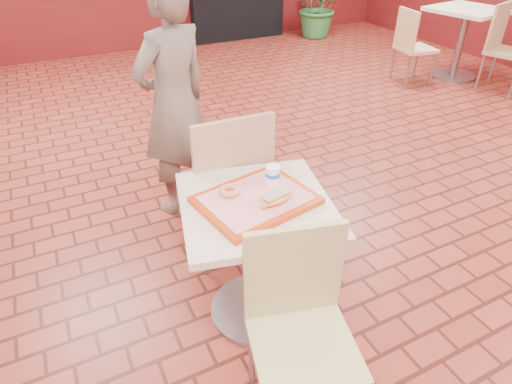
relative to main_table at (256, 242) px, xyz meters
name	(u,v)px	position (x,y,z in m)	size (l,w,h in m)	color
wainscot_band	(373,145)	(1.18, 0.55, 0.01)	(8.00, 10.00, 1.00)	#5A1112
main_table	(256,242)	(0.00, 0.00, 0.00)	(0.69, 0.69, 0.73)	beige
chair_main_front	(299,321)	(-0.06, -0.51, 0.00)	(0.49, 0.49, 0.88)	tan
chair_main_back	(228,181)	(0.06, 0.49, 0.06)	(0.47, 0.47, 0.98)	tan
customer	(174,103)	(-0.02, 1.16, 0.31)	(0.58, 0.38, 1.59)	#6F6356
serving_tray	(256,200)	(0.00, 0.00, 0.25)	(0.50, 0.39, 0.03)	#B5310D
ring_donut	(229,191)	(-0.10, 0.08, 0.28)	(0.10, 0.10, 0.03)	#D57C4D
long_john_donut	(275,198)	(0.06, -0.08, 0.29)	(0.17, 0.11, 0.05)	#E58F43
paper_cup	(273,174)	(0.13, 0.08, 0.31)	(0.07, 0.07, 0.09)	white
second_table	(463,32)	(4.09, 2.38, 0.08)	(0.80, 0.80, 0.85)	beige
chair_second_left	(412,43)	(3.36, 2.48, 0.00)	(0.47, 0.47, 0.88)	#E1BF87
chair_second_front	(504,44)	(4.13, 1.81, 0.06)	(0.57, 0.57, 0.98)	tan
potted_plant	(319,6)	(3.66, 4.95, 0.01)	(0.90, 0.78, 1.00)	#2E7339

